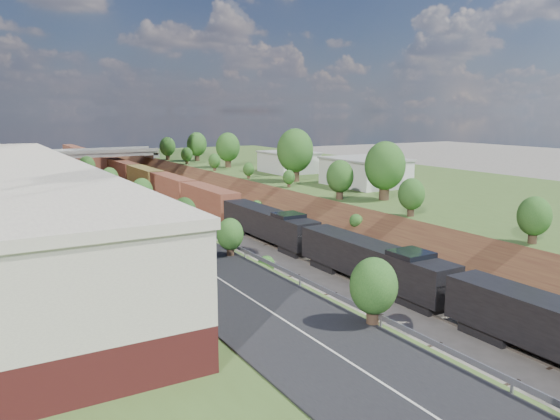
{
  "coord_description": "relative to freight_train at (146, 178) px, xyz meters",
  "views": [
    {
      "loc": [
        -29.95,
        -13.72,
        16.4
      ],
      "look_at": [
        -1.18,
        35.67,
        6.0
      ],
      "focal_mm": 35.0,
      "sensor_mm": 36.0,
      "label": 1
    }
  ],
  "objects": [
    {
      "name": "platform_right",
      "position": [
        30.4,
        -37.15,
        -0.24
      ],
      "size": [
        44.0,
        180.0,
        5.0
      ],
      "primitive_type": "cube",
      "color": "#435F27",
      "rests_on": "ground"
    },
    {
      "name": "embankment_left",
      "position": [
        -13.6,
        -37.15,
        -2.74
      ],
      "size": [
        10.0,
        180.0,
        10.0
      ],
      "primitive_type": "cube",
      "rotation": [
        0.0,
        0.79,
        0.0
      ],
      "color": "brown",
      "rests_on": "ground"
    },
    {
      "name": "embankment_right",
      "position": [
        8.4,
        -37.15,
        -2.74
      ],
      "size": [
        10.0,
        180.0,
        10.0
      ],
      "primitive_type": "cube",
      "rotation": [
        0.0,
        0.79,
        0.0
      ],
      "color": "brown",
      "rests_on": "ground"
    },
    {
      "name": "rail_left_track",
      "position": [
        -5.2,
        -37.15,
        -2.65
      ],
      "size": [
        1.58,
        180.0,
        0.18
      ],
      "primitive_type": "cube",
      "color": "gray",
      "rests_on": "ground"
    },
    {
      "name": "rail_right_track",
      "position": [
        0.0,
        -37.15,
        -2.65
      ],
      "size": [
        1.58,
        180.0,
        0.18
      ],
      "primitive_type": "cube",
      "color": "gray",
      "rests_on": "ground"
    },
    {
      "name": "road",
      "position": [
        -18.1,
        -37.15,
        2.31
      ],
      "size": [
        8.0,
        180.0,
        0.1
      ],
      "primitive_type": "cube",
      "color": "black",
      "rests_on": "platform_left"
    },
    {
      "name": "guardrail",
      "position": [
        -14.0,
        -37.34,
        2.81
      ],
      "size": [
        0.1,
        171.0,
        0.7
      ],
      "color": "#99999E",
      "rests_on": "platform_left"
    },
    {
      "name": "overpass",
      "position": [
        -2.6,
        24.85,
        2.18
      ],
      "size": [
        24.5,
        8.3,
        7.4
      ],
      "color": "gray",
      "rests_on": "ground"
    },
    {
      "name": "white_building_near",
      "position": [
        20.9,
        -45.15,
        4.26
      ],
      "size": [
        9.0,
        12.0,
        4.0
      ],
      "primitive_type": "cube",
      "color": "silver",
      "rests_on": "platform_right"
    },
    {
      "name": "white_building_far",
      "position": [
        20.4,
        -23.15,
        4.06
      ],
      "size": [
        8.0,
        10.0,
        3.6
      ],
      "primitive_type": "cube",
      "color": "silver",
      "rests_on": "platform_right"
    },
    {
      "name": "tree_right_large",
      "position": [
        14.4,
        -57.15,
        6.64
      ],
      "size": [
        5.25,
        5.25,
        7.61
      ],
      "color": "#473323",
      "rests_on": "platform_right"
    },
    {
      "name": "tree_left_crest",
      "position": [
        -14.4,
        -77.15,
        4.3
      ],
      "size": [
        2.45,
        2.45,
        3.55
      ],
      "color": "#473323",
      "rests_on": "platform_left"
    },
    {
      "name": "freight_train",
      "position": [
        0.0,
        0.0,
        0.0
      ],
      "size": [
        3.23,
        198.23,
        4.77
      ],
      "color": "black",
      "rests_on": "ground"
    },
    {
      "name": "suv",
      "position": [
        -19.29,
        -74.01,
        3.29
      ],
      "size": [
        4.92,
        7.35,
        1.87
      ],
      "primitive_type": "imported",
      "rotation": [
        0.0,
        0.0,
        -0.29
      ],
      "color": "black",
      "rests_on": "road"
    }
  ]
}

